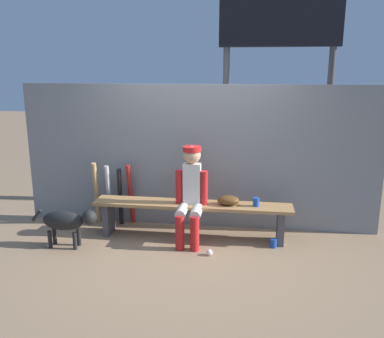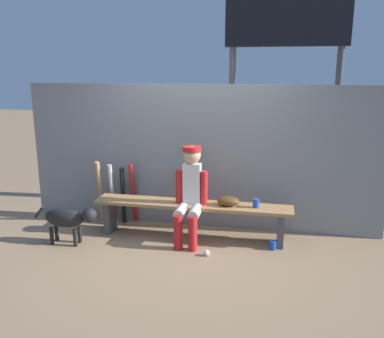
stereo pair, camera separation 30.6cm
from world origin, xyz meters
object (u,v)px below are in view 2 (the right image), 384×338
bat_aluminum_silver (112,194)px  bat_wood_tan (100,192)px  bat_aluminum_red (133,193)px  player_seated (190,191)px  baseball_glove (228,201)px  dog (69,218)px  baseball (207,253)px  cup_on_ground (273,245)px  cup_on_bench (256,203)px  bat_aluminum_black (123,196)px  scoreboard (290,42)px  dugout_bench (192,211)px

bat_aluminum_silver → bat_wood_tan: size_ratio=0.94×
bat_aluminum_red → player_seated: bearing=-27.3°
baseball_glove → dog: 2.00m
dog → bat_aluminum_silver: bearing=72.1°
player_seated → baseball: (0.28, -0.38, -0.62)m
bat_aluminum_silver → cup_on_ground: bat_aluminum_silver is taller
player_seated → dog: player_seated is taller
baseball_glove → bat_aluminum_red: bat_aluminum_red is taller
player_seated → cup_on_bench: size_ratio=11.02×
baseball_glove → dog: bearing=-165.5°
player_seated → bat_aluminum_red: bearing=152.7°
bat_aluminum_red → bat_aluminum_black: size_ratio=1.08×
bat_wood_tan → dog: 0.79m
bat_aluminum_silver → player_seated: bearing=-18.4°
bat_aluminum_silver → bat_wood_tan: bearing=-176.6°
scoreboard → dog: scoreboard is taller
dog → dugout_bench: bearing=18.8°
baseball → player_seated: bearing=126.2°
dog → bat_aluminum_red: bearing=57.7°
player_seated → baseball: player_seated is taller
bat_wood_tan → cup_on_bench: bearing=-7.4°
bat_wood_tan → dog: size_ratio=1.09×
cup_on_bench → dugout_bench: bearing=179.6°
cup_on_ground → dugout_bench: bearing=171.2°
player_seated → scoreboard: (1.15, 1.64, 1.86)m
baseball_glove → cup_on_bench: 0.35m
dugout_bench → scoreboard: size_ratio=0.70×
bat_aluminum_red → dog: bearing=-122.3°
bat_wood_tan → cup_on_ground: (2.42, -0.44, -0.40)m
bat_aluminum_silver → bat_aluminum_black: bearing=8.7°
cup_on_ground → scoreboard: bearing=86.2°
cup_on_bench → scoreboard: size_ratio=0.03×
bat_aluminum_black → bat_aluminum_silver: bat_aluminum_silver is taller
bat_wood_tan → baseball: 1.88m
dugout_bench → bat_aluminum_red: size_ratio=2.90×
bat_aluminum_red → bat_aluminum_black: 0.15m
bat_aluminum_red → bat_aluminum_black: bat_aluminum_red is taller
dugout_bench → scoreboard: bearing=53.1°
bat_wood_tan → cup_on_ground: bat_wood_tan is taller
bat_aluminum_red → bat_aluminum_silver: bearing=-166.0°
baseball → scoreboard: size_ratio=0.02×
baseball_glove → dog: baseball_glove is taller
player_seated → bat_aluminum_silver: 1.29m
baseball_glove → bat_aluminum_silver: bat_aluminum_silver is taller
dugout_bench → bat_aluminum_silver: (-1.21, 0.29, 0.06)m
bat_aluminum_red → cup_on_bench: 1.77m
bat_wood_tan → dugout_bench: bearing=-11.4°
baseball → bat_wood_tan: bearing=155.0°
dugout_bench → bat_aluminum_black: bearing=163.4°
cup_on_ground → cup_on_bench: cup_on_bench is taller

